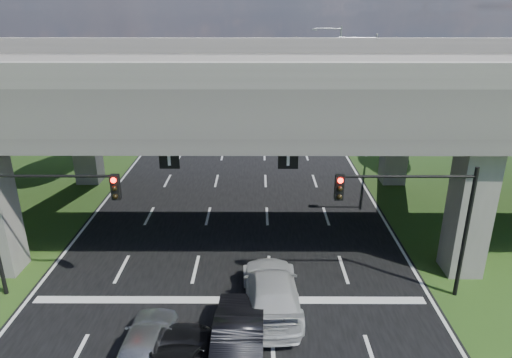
{
  "coord_description": "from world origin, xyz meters",
  "views": [
    {
      "loc": [
        1.22,
        -13.18,
        12.0
      ],
      "look_at": [
        1.14,
        8.92,
        3.62
      ],
      "focal_mm": 32.0,
      "sensor_mm": 36.0,
      "label": 1
    }
  ],
  "objects_px": {
    "car_dark": "(239,335)",
    "streetlight_far": "(367,88)",
    "streetlight_beyond": "(336,64)",
    "car_white": "(271,291)",
    "signal_left": "(39,209)",
    "signal_right": "(418,209)",
    "car_silver": "(145,343)"
  },
  "relations": [
    {
      "from": "car_dark",
      "to": "streetlight_far",
      "type": "bearing_deg",
      "value": -110.92
    },
    {
      "from": "streetlight_beyond",
      "to": "car_dark",
      "type": "relative_size",
      "value": 1.96
    },
    {
      "from": "streetlight_far",
      "to": "car_white",
      "type": "distance_m",
      "value": 23.13
    },
    {
      "from": "car_white",
      "to": "signal_left",
      "type": "bearing_deg",
      "value": -8.44
    },
    {
      "from": "signal_left",
      "to": "streetlight_beyond",
      "type": "distance_m",
      "value": 40.3
    },
    {
      "from": "streetlight_far",
      "to": "car_dark",
      "type": "height_order",
      "value": "streetlight_far"
    },
    {
      "from": "signal_right",
      "to": "car_white",
      "type": "bearing_deg",
      "value": -171.11
    },
    {
      "from": "signal_right",
      "to": "signal_left",
      "type": "bearing_deg",
      "value": 180.0
    },
    {
      "from": "signal_left",
      "to": "signal_right",
      "type": "bearing_deg",
      "value": 0.0
    },
    {
      "from": "car_dark",
      "to": "car_silver",
      "type": "bearing_deg",
      "value": 6.79
    },
    {
      "from": "signal_right",
      "to": "car_dark",
      "type": "bearing_deg",
      "value": -153.07
    },
    {
      "from": "car_dark",
      "to": "signal_right",
      "type": "bearing_deg",
      "value": -152.1
    },
    {
      "from": "streetlight_far",
      "to": "streetlight_beyond",
      "type": "relative_size",
      "value": 1.0
    },
    {
      "from": "streetlight_beyond",
      "to": "car_dark",
      "type": "xyz_separation_m",
      "value": [
        -9.54,
        -39.75,
        -4.98
      ]
    },
    {
      "from": "signal_right",
      "to": "car_silver",
      "type": "distance_m",
      "value": 11.85
    },
    {
      "from": "car_silver",
      "to": "car_white",
      "type": "bearing_deg",
      "value": -143.76
    },
    {
      "from": "streetlight_far",
      "to": "car_silver",
      "type": "relative_size",
      "value": 2.34
    },
    {
      "from": "streetlight_far",
      "to": "car_white",
      "type": "bearing_deg",
      "value": -111.56
    },
    {
      "from": "car_white",
      "to": "streetlight_far",
      "type": "bearing_deg",
      "value": -114.41
    },
    {
      "from": "streetlight_far",
      "to": "streetlight_beyond",
      "type": "bearing_deg",
      "value": 90.0
    },
    {
      "from": "streetlight_beyond",
      "to": "signal_left",
      "type": "bearing_deg",
      "value": -116.43
    },
    {
      "from": "signal_left",
      "to": "car_white",
      "type": "relative_size",
      "value": 1.06
    },
    {
      "from": "signal_right",
      "to": "car_dark",
      "type": "xyz_separation_m",
      "value": [
        -7.27,
        -3.69,
        -3.32
      ]
    },
    {
      "from": "signal_right",
      "to": "car_white",
      "type": "height_order",
      "value": "signal_right"
    },
    {
      "from": "signal_left",
      "to": "streetlight_far",
      "type": "bearing_deg",
      "value": 48.22
    },
    {
      "from": "signal_right",
      "to": "signal_left",
      "type": "xyz_separation_m",
      "value": [
        -15.65,
        0.0,
        0.0
      ]
    },
    {
      "from": "car_silver",
      "to": "car_dark",
      "type": "relative_size",
      "value": 0.84
    },
    {
      "from": "signal_right",
      "to": "car_dark",
      "type": "height_order",
      "value": "signal_right"
    },
    {
      "from": "signal_right",
      "to": "car_silver",
      "type": "xyz_separation_m",
      "value": [
        -10.6,
        -4.03,
        -3.43
      ]
    },
    {
      "from": "streetlight_far",
      "to": "car_white",
      "type": "xyz_separation_m",
      "value": [
        -8.3,
        -21.0,
        -4.99
      ]
    },
    {
      "from": "streetlight_beyond",
      "to": "car_white",
      "type": "relative_size",
      "value": 1.76
    },
    {
      "from": "signal_right",
      "to": "streetlight_beyond",
      "type": "relative_size",
      "value": 0.6
    }
  ]
}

